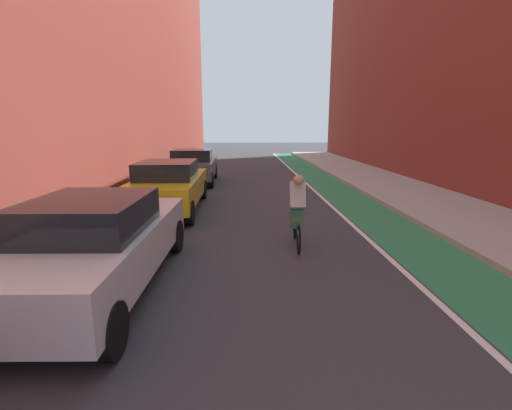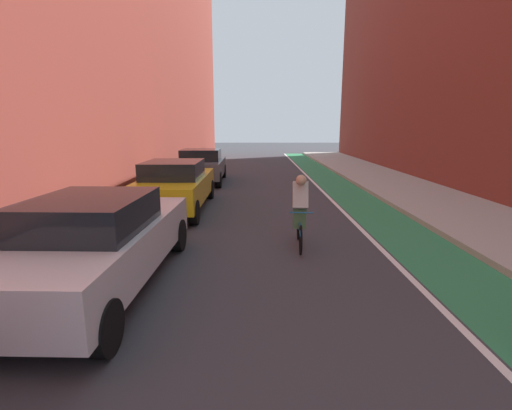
% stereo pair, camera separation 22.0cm
% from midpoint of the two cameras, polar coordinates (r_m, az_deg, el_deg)
% --- Properties ---
extents(ground_plane, '(91.62, 91.62, 0.00)m').
position_cam_midpoint_polar(ground_plane, '(12.50, 2.41, 0.19)').
color(ground_plane, '#38383D').
extents(bike_lane_paint, '(1.60, 41.64, 0.00)m').
position_cam_midpoint_polar(bike_lane_paint, '(14.91, 14.26, 1.77)').
color(bike_lane_paint, '#2D8451').
rests_on(bike_lane_paint, ground).
extents(lane_divider_stripe, '(0.12, 41.64, 0.00)m').
position_cam_midpoint_polar(lane_divider_stripe, '(14.72, 10.86, 1.79)').
color(lane_divider_stripe, white).
rests_on(lane_divider_stripe, ground).
extents(sidewalk_right, '(3.38, 41.64, 0.14)m').
position_cam_midpoint_polar(sidewalk_right, '(15.70, 23.12, 1.93)').
color(sidewalk_right, '#A8A59E').
rests_on(sidewalk_right, ground).
extents(building_facade_right, '(2.40, 37.64, 13.15)m').
position_cam_midpoint_polar(building_facade_right, '(19.01, 31.05, 22.61)').
color(building_facade_right, brown).
rests_on(building_facade_right, ground).
extents(parked_sedan_white, '(1.95, 4.77, 1.53)m').
position_cam_midpoint_polar(parked_sedan_white, '(6.34, -22.07, -5.17)').
color(parked_sedan_white, silver).
rests_on(parked_sedan_white, ground).
extents(parked_sedan_yellow_cab, '(1.93, 4.76, 1.53)m').
position_cam_midpoint_polar(parked_sedan_yellow_cab, '(11.69, -11.72, 3.04)').
color(parked_sedan_yellow_cab, yellow).
rests_on(parked_sedan_yellow_cab, ground).
extents(parked_sedan_gray, '(2.05, 4.29, 1.53)m').
position_cam_midpoint_polar(parked_sedan_gray, '(17.28, -7.93, 6.02)').
color(parked_sedan_gray, '#595B60').
rests_on(parked_sedan_gray, ground).
extents(cyclist_trailing, '(0.48, 1.66, 1.58)m').
position_cam_midpoint_polar(cyclist_trailing, '(8.00, 7.51, -0.79)').
color(cyclist_trailing, black).
rests_on(cyclist_trailing, ground).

